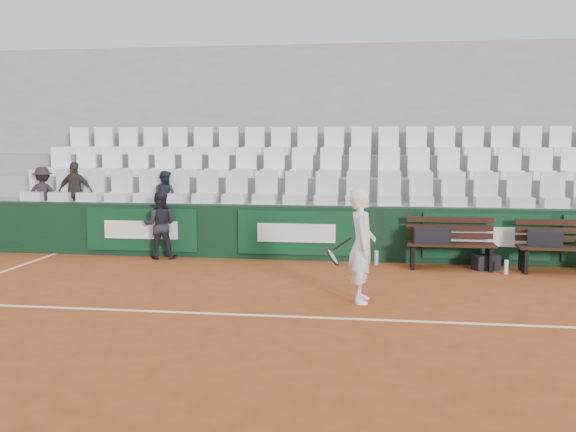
% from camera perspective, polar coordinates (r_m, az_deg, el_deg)
% --- Properties ---
extents(ground, '(80.00, 80.00, 0.00)m').
position_cam_1_polar(ground, '(8.24, -1.28, -8.89)').
color(ground, '#9A4922').
rests_on(ground, ground).
extents(court_baseline, '(18.00, 0.06, 0.01)m').
position_cam_1_polar(court_baseline, '(8.24, -1.28, -8.86)').
color(court_baseline, white).
rests_on(court_baseline, ground).
extents(back_barrier, '(18.00, 0.34, 1.00)m').
position_cam_1_polar(back_barrier, '(12.01, 2.12, -1.50)').
color(back_barrier, black).
rests_on(back_barrier, ground).
extents(grandstand_tier_front, '(18.00, 0.95, 1.00)m').
position_cam_1_polar(grandstand_tier_front, '(12.64, 2.11, -1.10)').
color(grandstand_tier_front, gray).
rests_on(grandstand_tier_front, ground).
extents(grandstand_tier_mid, '(18.00, 0.95, 1.45)m').
position_cam_1_polar(grandstand_tier_mid, '(13.55, 2.53, 0.39)').
color(grandstand_tier_mid, '#999996').
rests_on(grandstand_tier_mid, ground).
extents(grandstand_tier_back, '(18.00, 0.95, 1.90)m').
position_cam_1_polar(grandstand_tier_back, '(14.47, 2.89, 1.68)').
color(grandstand_tier_back, gray).
rests_on(grandstand_tier_back, ground).
extents(grandstand_rear_wall, '(18.00, 0.30, 4.40)m').
position_cam_1_polar(grandstand_rear_wall, '(15.04, 3.14, 6.64)').
color(grandstand_rear_wall, gray).
rests_on(grandstand_rear_wall, ground).
extents(seat_row_front, '(11.90, 0.44, 0.63)m').
position_cam_1_polar(seat_row_front, '(12.38, 2.04, 2.53)').
color(seat_row_front, silver).
rests_on(seat_row_front, grandstand_tier_front).
extents(seat_row_mid, '(11.90, 0.44, 0.63)m').
position_cam_1_polar(seat_row_mid, '(13.30, 2.48, 4.76)').
color(seat_row_mid, white).
rests_on(seat_row_mid, grandstand_tier_mid).
extents(seat_row_back, '(11.90, 0.44, 0.63)m').
position_cam_1_polar(seat_row_back, '(14.24, 2.86, 6.70)').
color(seat_row_back, white).
rests_on(seat_row_back, grandstand_tier_back).
extents(bench_left, '(1.50, 0.56, 0.45)m').
position_cam_1_polar(bench_left, '(11.50, 14.22, -3.46)').
color(bench_left, black).
rests_on(bench_left, ground).
extents(bench_right, '(1.50, 0.56, 0.45)m').
position_cam_1_polar(bench_right, '(11.75, 23.29, -3.60)').
color(bench_right, black).
rests_on(bench_right, ground).
extents(sports_bag_left, '(0.64, 0.31, 0.27)m').
position_cam_1_polar(sports_bag_left, '(11.42, 12.65, -1.67)').
color(sports_bag_left, black).
rests_on(sports_bag_left, bench_left).
extents(sports_bag_right, '(0.60, 0.36, 0.26)m').
position_cam_1_polar(sports_bag_right, '(11.66, 21.87, -1.85)').
color(sports_bag_right, black).
rests_on(sports_bag_right, bench_right).
extents(sports_bag_ground, '(0.49, 0.39, 0.26)m').
position_cam_1_polar(sports_bag_ground, '(11.61, 17.18, -3.94)').
color(sports_bag_ground, black).
rests_on(sports_bag_ground, ground).
extents(water_bottle_near, '(0.07, 0.07, 0.26)m').
position_cam_1_polar(water_bottle_near, '(11.63, 7.86, -3.68)').
color(water_bottle_near, '#AEBEC6').
rests_on(water_bottle_near, ground).
extents(water_bottle_far, '(0.07, 0.07, 0.24)m').
position_cam_1_polar(water_bottle_far, '(11.32, 18.82, -4.32)').
color(water_bottle_far, silver).
rests_on(water_bottle_far, ground).
extents(tennis_player, '(0.69, 0.58, 1.57)m').
position_cam_1_polar(tennis_player, '(8.85, 6.57, -2.64)').
color(tennis_player, white).
rests_on(tennis_player, ground).
extents(ball_kid, '(0.70, 0.60, 1.28)m').
position_cam_1_polar(ball_kid, '(12.29, -11.32, -0.78)').
color(ball_kid, black).
rests_on(ball_kid, ground).
extents(spectator_a, '(0.80, 0.55, 1.14)m').
position_cam_1_polar(spectator_a, '(14.12, -21.01, 3.63)').
color(spectator_a, black).
rests_on(spectator_a, grandstand_tier_front).
extents(spectator_b, '(0.74, 0.34, 1.24)m').
position_cam_1_polar(spectator_b, '(13.78, -18.43, 3.90)').
color(spectator_b, '#302C27').
rests_on(spectator_b, grandstand_tier_front).
extents(spectator_c, '(0.64, 0.59, 1.07)m').
position_cam_1_polar(spectator_c, '(13.05, -10.90, 3.61)').
color(spectator_c, '#1D212B').
rests_on(spectator_c, grandstand_tier_front).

